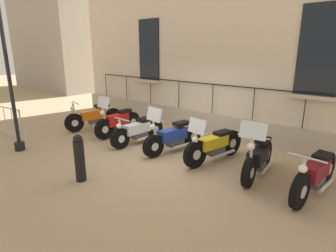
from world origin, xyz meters
name	(u,v)px	position (x,y,z in m)	size (l,w,h in m)	color
ground_plane	(167,153)	(0.00, 0.00, 0.00)	(60.00, 60.00, 0.00)	tan
building_facade	(222,23)	(-2.75, 0.00, 3.65)	(0.82, 13.64, 7.53)	beige
motorcycle_orange	(94,117)	(-0.21, -3.70, 0.43)	(2.15, 0.84, 1.06)	black
motorcycle_red	(118,122)	(-0.25, -2.40, 0.45)	(1.95, 0.61, 1.41)	black
motorcycle_white	(138,131)	(-0.10, -1.26, 0.40)	(2.04, 0.68, 0.90)	black
motorcycle_blue	(173,137)	(-0.24, 0.02, 0.43)	(2.09, 0.77, 1.37)	black
motorcycle_yellow	(214,145)	(-0.37, 1.29, 0.44)	(2.07, 0.77, 1.25)	black
motorcycle_black	(258,159)	(-0.25, 2.53, 0.44)	(1.92, 0.67, 1.43)	black
motorcycle_maroon	(315,175)	(-0.16, 3.74, 0.43)	(2.13, 0.69, 1.00)	black
lamppost	(4,47)	(2.57, -3.47, 2.90)	(0.34, 0.34, 5.05)	black
crowd_barrier	(1,119)	(2.32, -5.38, 0.57)	(0.33, 2.45, 1.05)	#B7B7BF
bollard	(79,158)	(2.51, -0.40, 0.54)	(0.23, 0.23, 1.08)	black
distant_building	(57,7)	(-5.39, -14.84, 5.71)	(4.02, 7.46, 11.42)	#9E9384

